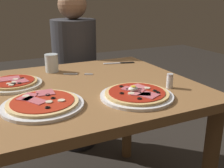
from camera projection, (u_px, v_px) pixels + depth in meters
dining_table at (86, 109)px, 1.30m from camera, size 1.02×0.90×0.74m
pizza_foreground at (137, 95)px, 1.11m from camera, size 0.30×0.30×0.05m
pizza_across_left at (43, 104)px, 1.02m from camera, size 0.31×0.31×0.03m
pizza_across_right at (13, 83)px, 1.26m from camera, size 0.27×0.27×0.03m
water_glass_near at (52, 64)px, 1.48m from camera, size 0.07×0.07×0.10m
fork at (76, 74)px, 1.43m from camera, size 0.15×0.09×0.00m
knife at (121, 63)px, 1.67m from camera, size 0.19×0.07×0.01m
salt_shaker at (170, 81)px, 1.22m from camera, size 0.03×0.03×0.07m
diner_person at (75, 77)px, 2.01m from camera, size 0.32×0.32×1.18m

